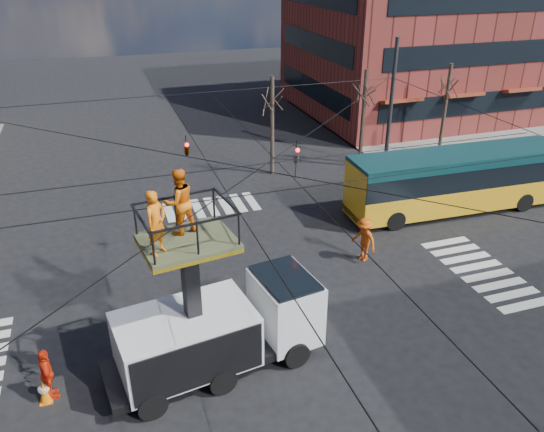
{
  "coord_description": "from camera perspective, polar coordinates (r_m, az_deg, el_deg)",
  "views": [
    {
      "loc": [
        -4.67,
        -15.5,
        12.24
      ],
      "look_at": [
        1.42,
        2.79,
        2.67
      ],
      "focal_mm": 35.0,
      "sensor_mm": 36.0,
      "label": 1
    }
  ],
  "objects": [
    {
      "name": "utility_truck",
      "position": [
        16.98,
        -5.88,
        -10.08
      ],
      "size": [
        7.26,
        3.46,
        6.92
      ],
      "rotation": [
        0.0,
        0.0,
        0.15
      ],
      "color": "black",
      "rests_on": "ground"
    },
    {
      "name": "tree_c",
      "position": [
        36.99,
        18.45,
        13.22
      ],
      "size": [
        2.0,
        2.0,
        6.0
      ],
      "color": "#382B21",
      "rests_on": "ground"
    },
    {
      "name": "worker_ground",
      "position": [
        17.93,
        -23.01,
        -15.44
      ],
      "size": [
        0.65,
        1.11,
        1.78
      ],
      "primitive_type": "imported",
      "rotation": [
        0.0,
        0.0,
        1.78
      ],
      "color": "red",
      "rests_on": "ground"
    },
    {
      "name": "crosswalks",
      "position": [
        20.29,
        -1.34,
        -10.68
      ],
      "size": [
        22.4,
        22.4,
        0.02
      ],
      "primitive_type": null,
      "color": "silver",
      "rests_on": "ground"
    },
    {
      "name": "traffic_cone",
      "position": [
        18.18,
        -23.29,
        -16.96
      ],
      "size": [
        0.36,
        0.36,
        0.77
      ],
      "primitive_type": "cone",
      "color": "orange",
      "rests_on": "ground"
    },
    {
      "name": "ground",
      "position": [
        20.29,
        -1.34,
        -10.7
      ],
      "size": [
        120.0,
        120.0,
        0.0
      ],
      "primitive_type": "plane",
      "color": "black",
      "rests_on": "ground"
    },
    {
      "name": "city_bus",
      "position": [
        29.14,
        19.24,
        3.72
      ],
      "size": [
        11.71,
        2.96,
        3.2
      ],
      "rotation": [
        0.0,
        0.0,
        -0.03
      ],
      "color": "yellow",
      "rests_on": "ground"
    },
    {
      "name": "flagger",
      "position": [
        23.53,
        9.86,
        -2.52
      ],
      "size": [
        1.13,
        1.48,
        2.03
      ],
      "primitive_type": "imported",
      "rotation": [
        0.0,
        0.0,
        -1.25
      ],
      "color": "#D64D0D",
      "rests_on": "ground"
    },
    {
      "name": "building_ne",
      "position": [
        47.92,
        16.44,
        19.14
      ],
      "size": [
        20.06,
        16.06,
        14.0
      ],
      "color": "maroon",
      "rests_on": "ground"
    },
    {
      "name": "sidewalk_ne",
      "position": [
        46.25,
        16.35,
        10.08
      ],
      "size": [
        18.0,
        18.0,
        0.12
      ],
      "primitive_type": "cube",
      "color": "slate",
      "rests_on": "ground"
    },
    {
      "name": "tree_b",
      "position": [
        33.83,
        9.97,
        13.01
      ],
      "size": [
        2.0,
        2.0,
        6.0
      ],
      "color": "#382B21",
      "rests_on": "ground"
    },
    {
      "name": "overhead_network",
      "position": [
        18.37,
        -2.07,
        0.73
      ],
      "size": [
        24.24,
        24.24,
        8.0
      ],
      "color": "#2D2D30",
      "rests_on": "ground"
    },
    {
      "name": "tree_a",
      "position": [
        31.5,
        0.02,
        12.42
      ],
      "size": [
        2.0,
        2.0,
        6.0
      ],
      "color": "#382B21",
      "rests_on": "ground"
    }
  ]
}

